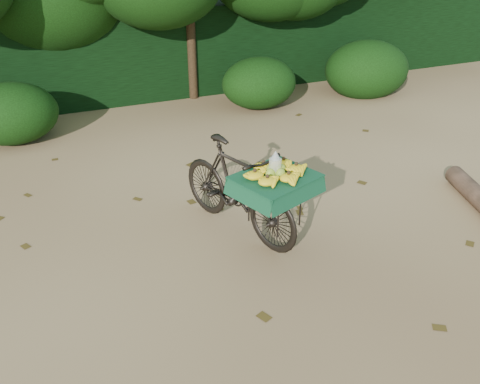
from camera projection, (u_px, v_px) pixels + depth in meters
name	position (u px, v px, depth m)	size (l,w,h in m)	color
ground	(294.00, 233.00, 6.13)	(80.00, 80.00, 0.00)	tan
vendor_bicycle	(239.00, 188.00, 5.89)	(1.28, 2.01, 1.15)	black
hedge_backdrop	(156.00, 47.00, 10.80)	(26.00, 1.80, 1.80)	black
bush_clumps	(211.00, 92.00, 9.56)	(8.80, 1.70, 0.90)	black
leaf_litter	(270.00, 207.00, 6.65)	(7.00, 7.30, 0.01)	#453412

